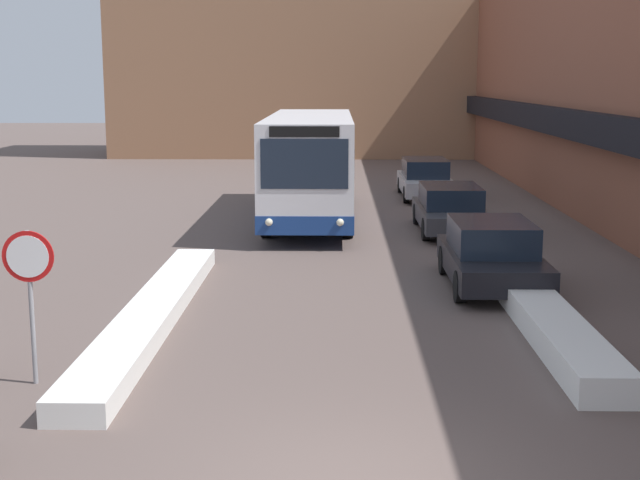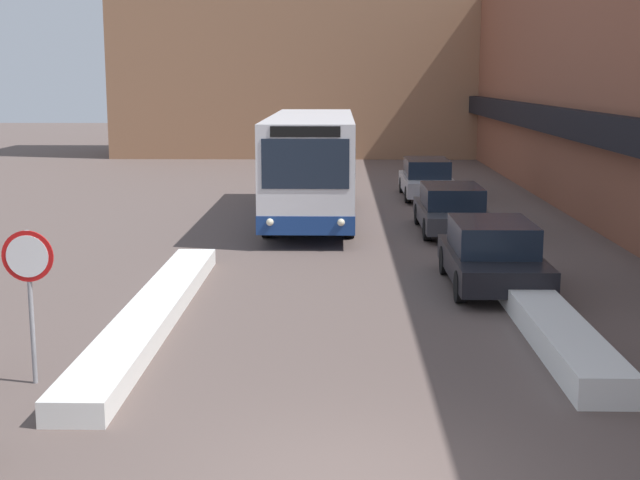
# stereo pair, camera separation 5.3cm
# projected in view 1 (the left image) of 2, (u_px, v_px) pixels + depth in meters

# --- Properties ---
(building_row_right) EXTENTS (5.50, 60.00, 8.96)m
(building_row_right) POSITION_uv_depth(u_px,v_px,m) (613.00, 78.00, 32.58)
(building_row_right) COLOR brown
(building_row_right) RESTS_ON ground_plane
(building_backdrop_far) EXTENTS (26.00, 8.00, 12.71)m
(building_backdrop_far) POSITION_uv_depth(u_px,v_px,m) (339.00, 45.00, 52.32)
(building_backdrop_far) COLOR #996B4C
(building_backdrop_far) RESTS_ON ground_plane
(snow_bank_left) EXTENTS (0.90, 10.47, 0.37)m
(snow_bank_left) POSITION_uv_depth(u_px,v_px,m) (153.00, 312.00, 16.66)
(snow_bank_left) COLOR silver
(snow_bank_left) RESTS_ON ground_plane
(snow_bank_right) EXTENTS (0.90, 9.24, 0.47)m
(snow_bank_right) POSITION_uv_depth(u_px,v_px,m) (537.00, 308.00, 16.69)
(snow_bank_right) COLOR silver
(snow_bank_right) RESTS_ON ground_plane
(city_bus) EXTENTS (2.62, 11.24, 3.31)m
(city_bus) POSITION_uv_depth(u_px,v_px,m) (311.00, 164.00, 28.49)
(city_bus) COLOR silver
(city_bus) RESTS_ON ground_plane
(parked_car_front) EXTENTS (1.93, 4.29, 1.45)m
(parked_car_front) POSITION_uv_depth(u_px,v_px,m) (492.00, 254.00, 19.28)
(parked_car_front) COLOR black
(parked_car_front) RESTS_ON ground_plane
(parked_car_middle) EXTENTS (1.92, 4.57, 1.37)m
(parked_car_middle) POSITION_uv_depth(u_px,v_px,m) (451.00, 209.00, 26.22)
(parked_car_middle) COLOR #38383D
(parked_car_middle) RESTS_ON ground_plane
(parked_car_back) EXTENTS (1.84, 4.76, 1.46)m
(parked_car_back) POSITION_uv_depth(u_px,v_px,m) (425.00, 178.00, 33.76)
(parked_car_back) COLOR #B7B7BC
(parked_car_back) RESTS_ON ground_plane
(stop_sign) EXTENTS (0.76, 0.08, 2.32)m
(stop_sign) POSITION_uv_depth(u_px,v_px,m) (29.00, 274.00, 12.99)
(stop_sign) COLOR gray
(stop_sign) RESTS_ON ground_plane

